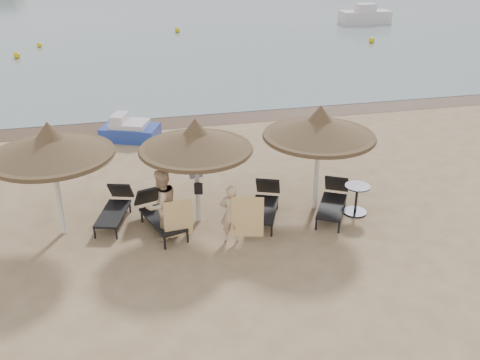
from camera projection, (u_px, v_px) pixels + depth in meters
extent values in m
plane|color=tan|center=(213.00, 245.00, 13.15)|extent=(160.00, 160.00, 0.00)
cube|color=brown|center=(171.00, 122.00, 21.42)|extent=(200.00, 1.60, 0.01)
cube|color=silver|center=(365.00, 17.00, 43.02)|extent=(4.00, 1.60, 1.00)
cube|color=silver|center=(366.00, 8.00, 42.70)|extent=(1.50, 1.00, 0.60)
cylinder|color=silver|center=(58.00, 194.00, 13.24)|extent=(0.13, 0.13, 2.19)
cone|color=brown|center=(50.00, 145.00, 12.68)|extent=(3.02, 3.02, 0.57)
cone|color=brown|center=(48.00, 131.00, 12.53)|extent=(0.73, 0.73, 0.47)
cylinder|color=brown|center=(52.00, 155.00, 12.79)|extent=(2.96, 2.96, 0.10)
cylinder|color=silver|center=(197.00, 185.00, 13.82)|extent=(0.12, 0.12, 2.09)
cone|color=brown|center=(196.00, 140.00, 13.28)|extent=(2.89, 2.89, 0.55)
cone|color=brown|center=(195.00, 127.00, 13.14)|extent=(0.70, 0.70, 0.45)
cylinder|color=brown|center=(196.00, 149.00, 13.39)|extent=(2.83, 2.83, 0.10)
cylinder|color=silver|center=(317.00, 172.00, 14.46)|extent=(0.12, 0.12, 2.17)
cone|color=brown|center=(320.00, 126.00, 13.90)|extent=(3.00, 3.00, 0.57)
cone|color=brown|center=(321.00, 114.00, 13.75)|extent=(0.72, 0.72, 0.46)
cylinder|color=brown|center=(319.00, 136.00, 14.02)|extent=(2.94, 2.94, 0.10)
cylinder|color=black|center=(95.00, 234.00, 13.39)|extent=(0.05, 0.05, 0.28)
cylinder|color=black|center=(116.00, 234.00, 13.36)|extent=(0.05, 0.05, 0.28)
cylinder|color=black|center=(110.00, 207.00, 14.65)|extent=(0.05, 0.05, 0.28)
cylinder|color=black|center=(130.00, 208.00, 14.62)|extent=(0.05, 0.05, 0.28)
cube|color=black|center=(113.00, 214.00, 13.98)|extent=(1.01, 1.60, 0.06)
cube|color=black|center=(121.00, 191.00, 14.66)|extent=(0.71, 0.58, 0.56)
cylinder|color=black|center=(165.00, 244.00, 12.94)|extent=(0.05, 0.05, 0.30)
cylinder|color=black|center=(188.00, 237.00, 13.22)|extent=(0.05, 0.05, 0.30)
cylinder|color=black|center=(142.00, 217.00, 14.12)|extent=(0.05, 0.05, 0.30)
cylinder|color=black|center=(163.00, 211.00, 14.40)|extent=(0.05, 0.05, 0.30)
cube|color=black|center=(163.00, 220.00, 13.63)|extent=(1.13, 1.76, 0.07)
cube|color=black|center=(148.00, 196.00, 14.26)|extent=(0.78, 0.64, 0.62)
cylinder|color=black|center=(249.00, 229.00, 13.56)|extent=(0.05, 0.05, 0.29)
cylinder|color=black|center=(272.00, 231.00, 13.47)|extent=(0.05, 0.05, 0.29)
cylinder|color=black|center=(256.00, 203.00, 14.87)|extent=(0.05, 0.05, 0.29)
cylinder|color=black|center=(277.00, 204.00, 14.78)|extent=(0.05, 0.05, 0.29)
cube|color=black|center=(264.00, 210.00, 14.14)|extent=(1.20, 1.70, 0.06)
cube|color=black|center=(268.00, 186.00, 14.86)|extent=(0.77, 0.66, 0.59)
cylinder|color=black|center=(316.00, 225.00, 13.77)|extent=(0.05, 0.05, 0.29)
cylinder|color=black|center=(339.00, 228.00, 13.62)|extent=(0.05, 0.05, 0.29)
cylinder|color=black|center=(324.00, 200.00, 15.03)|extent=(0.05, 0.05, 0.29)
cylinder|color=black|center=(345.00, 202.00, 14.89)|extent=(0.05, 0.05, 0.29)
cube|color=black|center=(332.00, 207.00, 14.30)|extent=(1.33, 1.68, 0.06)
cube|color=black|center=(337.00, 184.00, 14.98)|extent=(0.78, 0.70, 0.59)
cylinder|color=black|center=(355.00, 212.00, 14.65)|extent=(0.64, 0.64, 0.05)
cylinder|color=black|center=(356.00, 199.00, 14.48)|extent=(0.07, 0.07, 0.77)
cylinder|color=black|center=(358.00, 186.00, 14.31)|extent=(0.68, 0.68, 0.03)
imported|color=beige|center=(161.00, 199.00, 13.04)|extent=(1.18, 1.09, 2.15)
imported|color=beige|center=(231.00, 209.00, 12.99)|extent=(0.94, 0.77, 1.76)
cube|color=orange|center=(178.00, 219.00, 12.97)|extent=(0.71, 0.09, 0.99)
cube|color=orange|center=(248.00, 217.00, 12.90)|extent=(0.76, 0.22, 1.09)
cube|color=silver|center=(196.00, 170.00, 13.83)|extent=(0.35, 0.18, 0.43)
cube|color=black|center=(198.00, 189.00, 13.69)|extent=(0.23, 0.13, 0.30)
cube|color=#233C9E|center=(130.00, 133.00, 19.63)|extent=(2.31, 1.86, 0.50)
cube|color=silver|center=(130.00, 124.00, 19.50)|extent=(1.57, 1.42, 0.23)
cube|color=silver|center=(120.00, 118.00, 19.46)|extent=(0.74, 0.93, 0.32)
sphere|color=yellow|center=(17.00, 55.00, 31.63)|extent=(0.41, 0.41, 0.41)
sphere|color=yellow|center=(177.00, 30.00, 39.44)|extent=(0.40, 0.40, 0.40)
sphere|color=yellow|center=(372.00, 40.00, 35.88)|extent=(0.41, 0.41, 0.41)
sphere|color=yellow|center=(39.00, 45.00, 34.59)|extent=(0.34, 0.34, 0.34)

